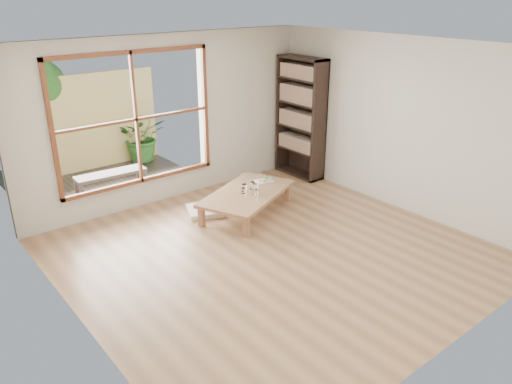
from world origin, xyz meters
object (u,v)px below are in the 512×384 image
at_px(food_tray, 264,180).
at_px(garden_bench, 111,176).
at_px(bookshelf, 301,118).
at_px(low_table, 247,194).

xyz_separation_m(food_tray, garden_bench, (-1.80, 1.82, -0.04)).
bearing_deg(bookshelf, garden_bench, 158.00).
height_order(bookshelf, food_tray, bookshelf).
relative_size(bookshelf, food_tray, 6.61).
relative_size(low_table, garden_bench, 1.54).
height_order(low_table, bookshelf, bookshelf).
distance_m(low_table, bookshelf, 2.09).
xyz_separation_m(low_table, garden_bench, (-1.30, 2.00, 0.03)).
relative_size(low_table, food_tray, 5.60).
xyz_separation_m(bookshelf, garden_bench, (-3.10, 1.25, -0.73)).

